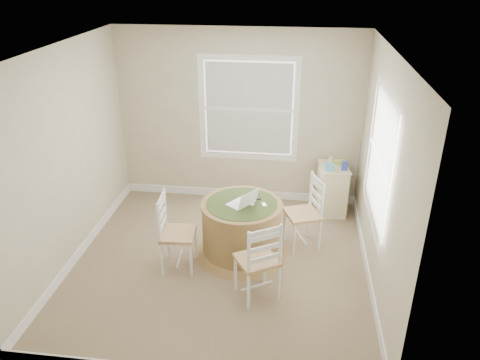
# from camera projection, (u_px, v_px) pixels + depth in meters

# --- Properties ---
(room) EXTENTS (3.64, 3.64, 2.64)m
(room) POSITION_uv_depth(u_px,v_px,m) (235.00, 163.00, 5.40)
(room) COLOR #826D52
(room) RESTS_ON ground
(round_table) EXTENTS (1.19, 1.19, 0.72)m
(round_table) POSITION_uv_depth(u_px,v_px,m) (242.00, 226.00, 5.86)
(round_table) COLOR olive
(round_table) RESTS_ON ground
(chair_left) EXTENTS (0.43, 0.45, 0.95)m
(chair_left) POSITION_uv_depth(u_px,v_px,m) (178.00, 233.00, 5.56)
(chair_left) COLOR white
(chair_left) RESTS_ON ground
(chair_near) EXTENTS (0.57, 0.56, 0.95)m
(chair_near) POSITION_uv_depth(u_px,v_px,m) (257.00, 260.00, 5.08)
(chair_near) COLOR white
(chair_near) RESTS_ON ground
(chair_right) EXTENTS (0.53, 0.54, 0.95)m
(chair_right) POSITION_uv_depth(u_px,v_px,m) (303.00, 214.00, 5.98)
(chair_right) COLOR white
(chair_right) RESTS_ON ground
(laptop) EXTENTS (0.41, 0.42, 0.22)m
(laptop) POSITION_uv_depth(u_px,v_px,m) (243.00, 202.00, 5.68)
(laptop) COLOR white
(laptop) RESTS_ON round_table
(mouse) EXTENTS (0.08, 0.10, 0.03)m
(mouse) POSITION_uv_depth(u_px,v_px,m) (252.00, 204.00, 5.69)
(mouse) COLOR white
(mouse) RESTS_ON round_table
(phone) EXTENTS (0.07, 0.10, 0.02)m
(phone) POSITION_uv_depth(u_px,v_px,m) (264.00, 205.00, 5.69)
(phone) COLOR #B7BABF
(phone) RESTS_ON round_table
(keys) EXTENTS (0.07, 0.07, 0.02)m
(keys) POSITION_uv_depth(u_px,v_px,m) (258.00, 199.00, 5.82)
(keys) COLOR black
(keys) RESTS_ON round_table
(corner_chest) EXTENTS (0.46, 0.59, 0.73)m
(corner_chest) POSITION_uv_depth(u_px,v_px,m) (332.00, 189.00, 6.86)
(corner_chest) COLOR #F4E4B7
(corner_chest) RESTS_ON ground
(tissue_box) EXTENTS (0.13, 0.13, 0.10)m
(tissue_box) POSITION_uv_depth(u_px,v_px,m) (330.00, 167.00, 6.56)
(tissue_box) COLOR #58A5CA
(tissue_box) RESTS_ON corner_chest
(box_yellow) EXTENTS (0.16, 0.11, 0.06)m
(box_yellow) POSITION_uv_depth(u_px,v_px,m) (338.00, 162.00, 6.75)
(box_yellow) COLOR #C0D24A
(box_yellow) RESTS_ON corner_chest
(box_blue) EXTENTS (0.09, 0.09, 0.12)m
(box_blue) POSITION_uv_depth(u_px,v_px,m) (344.00, 166.00, 6.57)
(box_blue) COLOR #34439C
(box_blue) RESTS_ON corner_chest
(cup_cream) EXTENTS (0.07, 0.07, 0.09)m
(cup_cream) POSITION_uv_depth(u_px,v_px,m) (331.00, 160.00, 6.78)
(cup_cream) COLOR beige
(cup_cream) RESTS_ON corner_chest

